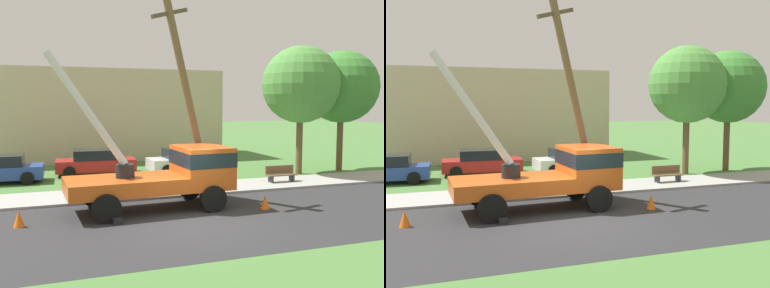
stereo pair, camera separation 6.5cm
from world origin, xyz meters
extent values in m
plane|color=#477538|center=(0.00, 12.00, 0.00)|extent=(120.00, 120.00, 0.00)
cube|color=#2B2B2D|center=(0.00, 0.00, 0.00)|extent=(80.00, 7.40, 0.01)
cube|color=#9E9E99|center=(0.00, 5.07, 0.05)|extent=(80.00, 2.74, 0.10)
cube|color=#C65119|center=(-1.89, 2.05, 1.02)|extent=(4.41, 2.61, 0.55)
cube|color=#C65119|center=(1.20, 2.20, 1.55)|extent=(2.01, 2.49, 1.60)
cube|color=#19232D|center=(1.20, 2.20, 1.90)|extent=(2.03, 2.51, 0.56)
cylinder|color=black|center=(-1.87, 2.05, 1.55)|extent=(0.70, 0.70, 0.50)
cylinder|color=silver|center=(-3.18, 2.64, 3.85)|extent=(2.94, 1.53, 4.26)
cube|color=black|center=(-2.42, 0.58, 0.10)|extent=(0.31, 0.31, 0.20)
cube|color=black|center=(-2.56, 3.47, 0.10)|extent=(0.31, 0.31, 0.20)
cylinder|color=black|center=(1.22, 1.00, 0.50)|extent=(1.00, 0.30, 1.00)
cylinder|color=black|center=(1.10, 3.40, 0.50)|extent=(1.00, 0.30, 1.00)
cylinder|color=black|center=(-2.75, 0.81, 0.50)|extent=(1.00, 0.30, 1.00)
cylinder|color=black|center=(-2.86, 3.21, 0.50)|extent=(1.00, 0.30, 1.00)
cylinder|color=brown|center=(1.08, 3.55, 4.32)|extent=(2.72, 1.38, 8.73)
cube|color=brown|center=(0.20, 3.19, 7.61)|extent=(1.70, 0.83, 0.65)
cone|color=orange|center=(3.27, 0.76, 0.28)|extent=(0.36, 0.36, 0.56)
cone|color=orange|center=(-5.53, 1.26, 0.28)|extent=(0.36, 0.36, 0.56)
cylinder|color=black|center=(-5.53, 8.92, 0.32)|extent=(0.64, 0.22, 0.64)
cylinder|color=black|center=(-5.46, 10.72, 0.32)|extent=(0.64, 0.22, 0.64)
cube|color=#B21E1E|center=(-1.94, 11.01, 0.55)|extent=(4.49, 2.03, 0.65)
cube|color=black|center=(-1.94, 11.01, 1.15)|extent=(2.55, 1.78, 0.55)
cylinder|color=black|center=(-0.53, 10.03, 0.32)|extent=(0.64, 0.22, 0.64)
cylinder|color=black|center=(-0.44, 11.83, 0.32)|extent=(0.64, 0.22, 0.64)
cylinder|color=black|center=(-3.43, 10.19, 0.32)|extent=(0.64, 0.22, 0.64)
cylinder|color=black|center=(-3.34, 11.98, 0.32)|extent=(0.64, 0.22, 0.64)
cube|color=silver|center=(3.13, 10.02, 0.55)|extent=(4.49, 2.03, 0.65)
cube|color=black|center=(3.13, 10.02, 1.15)|extent=(2.55, 1.79, 0.55)
cylinder|color=black|center=(4.63, 9.20, 0.32)|extent=(0.64, 0.22, 0.64)
cylinder|color=black|center=(4.54, 11.00, 0.32)|extent=(0.64, 0.22, 0.64)
cylinder|color=black|center=(1.73, 9.04, 0.32)|extent=(0.64, 0.22, 0.64)
cylinder|color=black|center=(1.64, 10.84, 0.32)|extent=(0.64, 0.22, 0.64)
cube|color=brown|center=(6.56, 5.07, 0.45)|extent=(1.60, 0.44, 0.06)
cube|color=brown|center=(6.56, 5.27, 0.70)|extent=(1.60, 0.06, 0.40)
cube|color=#333338|center=(5.96, 5.07, 0.23)|extent=(0.10, 0.40, 0.45)
cube|color=#333338|center=(7.16, 5.07, 0.23)|extent=(0.10, 0.40, 0.45)
cylinder|color=brown|center=(9.07, 7.38, 2.37)|extent=(0.36, 0.36, 4.75)
sphere|color=#4C8C3D|center=(9.07, 7.38, 5.09)|extent=(4.34, 4.34, 4.34)
cylinder|color=brown|center=(12.08, 7.68, 2.34)|extent=(0.36, 0.36, 4.67)
sphere|color=#3D7F33|center=(12.08, 7.68, 5.01)|extent=(4.27, 4.27, 4.27)
cube|color=#C6B293|center=(-1.18, 18.59, 3.20)|extent=(18.00, 6.00, 6.40)
camera|label=1|loc=(-4.65, -13.50, 4.05)|focal=39.97mm
camera|label=2|loc=(-4.59, -13.53, 4.05)|focal=39.97mm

